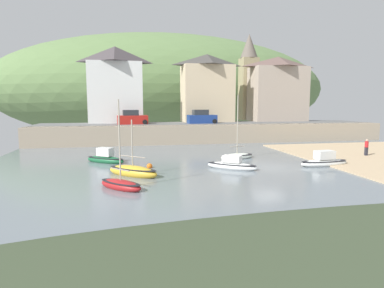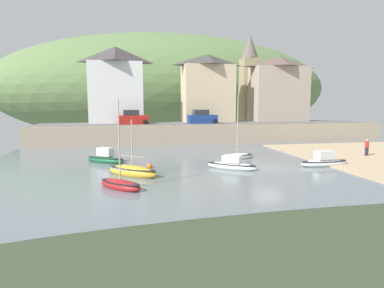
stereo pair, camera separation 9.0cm
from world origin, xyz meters
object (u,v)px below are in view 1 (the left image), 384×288
object	(u,v)px
parked_car_near_slipway	(132,118)
parked_car_by_wall	(202,118)
waterfront_building_right	(278,89)
sailboat_blue_trim	(105,158)
waterfront_building_left	(116,84)
mooring_buoy	(150,166)
dinghy_open_wooden	(133,171)
sailboat_white_hull	(121,184)
waterfront_building_centre	(207,88)
fishing_boat_green	(237,156)
sailboat_tall_mast	(232,165)
sailboat_nearest_shore	(324,161)
church_with_spire	(249,76)
person_near_water	(366,147)

from	to	relation	value
parked_car_near_slipway	parked_car_by_wall	world-z (taller)	same
waterfront_building_right	parked_car_near_slipway	world-z (taller)	waterfront_building_right
waterfront_building_right	sailboat_blue_trim	distance (m)	33.82
waterfront_building_left	mooring_buoy	xyz separation A→B (m)	(3.41, -23.59, -7.89)
waterfront_building_left	dinghy_open_wooden	bearing A→B (deg)	-85.54
sailboat_white_hull	waterfront_building_centre	bearing A→B (deg)	112.99
waterfront_building_centre	fishing_boat_green	bearing A→B (deg)	-95.43
sailboat_tall_mast	sailboat_blue_trim	distance (m)	11.29
waterfront_building_left	sailboat_nearest_shore	bearing A→B (deg)	-54.59
waterfront_building_left	sailboat_nearest_shore	distance (m)	32.06
church_with_spire	dinghy_open_wooden	world-z (taller)	church_with_spire
sailboat_nearest_shore	parked_car_near_slipway	world-z (taller)	parked_car_near_slipway
sailboat_tall_mast	waterfront_building_centre	bearing A→B (deg)	117.47
waterfront_building_centre	waterfront_building_right	distance (m)	11.82
sailboat_nearest_shore	mooring_buoy	size ratio (longest dim) A/B	9.66
waterfront_building_centre	sailboat_blue_trim	bearing A→B (deg)	-124.85
person_near_water	waterfront_building_right	bearing A→B (deg)	87.94
sailboat_white_hull	sailboat_blue_trim	xyz separation A→B (m)	(-1.57, 9.37, 0.10)
waterfront_building_centre	sailboat_tall_mast	distance (m)	26.52
waterfront_building_right	parked_car_by_wall	bearing A→B (deg)	-161.77
waterfront_building_centre	waterfront_building_right	world-z (taller)	waterfront_building_centre
church_with_spire	sailboat_blue_trim	bearing A→B (deg)	-132.69
waterfront_building_left	parked_car_by_wall	xyz separation A→B (m)	(12.04, -4.50, -4.83)
sailboat_white_hull	church_with_spire	bearing A→B (deg)	104.18
waterfront_building_right	parked_car_by_wall	size ratio (longest dim) A/B	2.46
waterfront_building_centre	mooring_buoy	world-z (taller)	waterfront_building_centre
parked_car_by_wall	mooring_buoy	distance (m)	21.17
sailboat_nearest_shore	sailboat_blue_trim	xyz separation A→B (m)	(-18.34, 5.00, 0.01)
dinghy_open_wooden	fishing_boat_green	distance (m)	11.36
sailboat_nearest_shore	parked_car_near_slipway	bearing A→B (deg)	122.20
sailboat_nearest_shore	person_near_water	xyz separation A→B (m)	(6.88, 3.52, 0.64)
waterfront_building_centre	sailboat_white_hull	xyz separation A→B (m)	(-12.61, -29.74, -7.39)
parked_car_near_slipway	mooring_buoy	xyz separation A→B (m)	(1.19, -19.09, -3.06)
sailboat_white_hull	sailboat_nearest_shore	size ratio (longest dim) A/B	1.24
dinghy_open_wooden	parked_car_near_slipway	size ratio (longest dim) A/B	1.01
parked_car_near_slipway	mooring_buoy	bearing A→B (deg)	-91.51
sailboat_nearest_shore	mooring_buoy	xyz separation A→B (m)	(-14.62, 1.78, -0.20)
sailboat_white_hull	mooring_buoy	size ratio (longest dim) A/B	11.98
waterfront_building_centre	sailboat_blue_trim	world-z (taller)	waterfront_building_centre
parked_car_near_slipway	mooring_buoy	size ratio (longest dim) A/B	8.98
sailboat_white_hull	sailboat_tall_mast	bearing A→B (deg)	73.84
waterfront_building_left	parked_car_near_slipway	world-z (taller)	waterfront_building_left
sailboat_tall_mast	mooring_buoy	bearing A→B (deg)	-157.19
fishing_boat_green	sailboat_blue_trim	distance (m)	12.23
dinghy_open_wooden	fishing_boat_green	world-z (taller)	fishing_boat_green
sailboat_tall_mast	sailboat_nearest_shore	xyz separation A→B (m)	(8.11, -0.20, 0.04)
dinghy_open_wooden	sailboat_white_hull	world-z (taller)	sailboat_white_hull
church_with_spire	sailboat_white_hull	size ratio (longest dim) A/B	2.58
church_with_spire	waterfront_building_centre	bearing A→B (deg)	-154.26
waterfront_building_left	sailboat_white_hull	size ratio (longest dim) A/B	1.96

